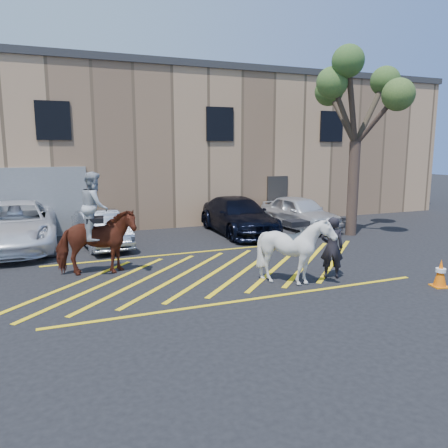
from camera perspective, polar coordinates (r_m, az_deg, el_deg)
name	(u,v)px	position (r m, az deg, el deg)	size (l,w,h in m)	color
ground	(212,269)	(12.99, -1.61, -5.93)	(90.00, 90.00, 0.00)	black
car_white_pickup	(15,226)	(17.13, -25.69, -0.19)	(2.76, 5.98, 1.66)	white
car_silver_sedan	(101,229)	(16.47, -15.76, -0.63)	(1.35, 3.88, 1.28)	#999EA7
car_blue_suv	(238,216)	(18.29, 1.86, 1.09)	(2.08, 5.12, 1.49)	black
car_white_suv	(300,212)	(19.57, 9.83, 1.50)	(1.73, 4.30, 1.47)	silver
handler	(332,247)	(12.33, 13.92, -3.00)	(0.62, 0.41, 1.71)	black
warehouse	(133,146)	(24.10, -11.81, 9.95)	(32.42, 10.20, 7.30)	tan
hatching_zone	(215,272)	(12.72, -1.13, -6.25)	(12.60, 5.12, 0.01)	yellow
mounted_bay	(96,234)	(12.71, -16.40, -1.26)	(2.31, 1.26, 2.91)	maroon
saddled_white	(295,250)	(11.56, 9.30, -3.35)	(1.53, 1.71, 1.83)	silver
traffic_cone	(441,273)	(12.61, 26.43, -5.76)	(0.45, 0.45, 0.73)	orange
tree	(358,92)	(18.61, 17.05, 16.11)	(3.99, 4.37, 7.31)	#4D392F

